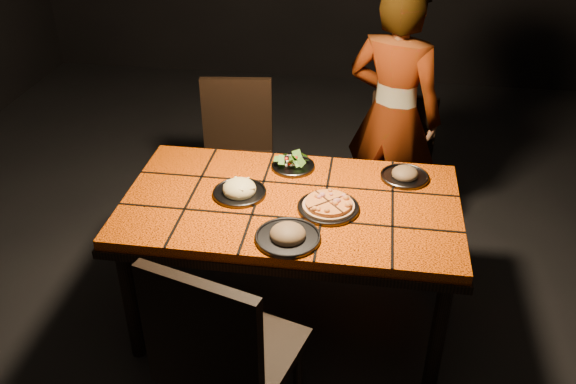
# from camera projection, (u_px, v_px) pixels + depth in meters

# --- Properties ---
(room_shell) EXTENTS (6.04, 7.04, 3.08)m
(room_shell) POSITION_uv_depth(u_px,v_px,m) (291.00, 47.00, 2.51)
(room_shell) COLOR black
(room_shell) RESTS_ON ground
(dining_table) EXTENTS (1.62, 0.92, 0.75)m
(dining_table) POSITION_uv_depth(u_px,v_px,m) (291.00, 214.00, 2.95)
(dining_table) COLOR #E25207
(dining_table) RESTS_ON ground
(chair_near) EXTENTS (0.59, 0.59, 1.04)m
(chair_near) POSITION_uv_depth(u_px,v_px,m) (221.00, 354.00, 2.29)
(chair_near) COLOR black
(chair_near) RESTS_ON ground
(chair_far_left) EXTENTS (0.49, 0.49, 0.96)m
(chair_far_left) POSITION_uv_depth(u_px,v_px,m) (237.00, 147.00, 3.78)
(chair_far_left) COLOR black
(chair_far_left) RESTS_ON ground
(chair_far_right) EXTENTS (0.46, 0.46, 0.88)m
(chair_far_right) POSITION_uv_depth(u_px,v_px,m) (398.00, 158.00, 3.77)
(chair_far_right) COLOR black
(chair_far_right) RESTS_ON ground
(diner) EXTENTS (0.68, 0.57, 1.59)m
(diner) POSITION_uv_depth(u_px,v_px,m) (393.00, 116.00, 3.60)
(diner) COLOR brown
(diner) RESTS_ON ground
(plate_pizza) EXTENTS (0.34, 0.34, 0.04)m
(plate_pizza) POSITION_uv_depth(u_px,v_px,m) (328.00, 206.00, 2.83)
(plate_pizza) COLOR #38383E
(plate_pizza) RESTS_ON dining_table
(plate_pasta) EXTENTS (0.26, 0.26, 0.09)m
(plate_pasta) POSITION_uv_depth(u_px,v_px,m) (239.00, 190.00, 2.94)
(plate_pasta) COLOR #38383E
(plate_pasta) RESTS_ON dining_table
(plate_salad) EXTENTS (0.23, 0.23, 0.07)m
(plate_salad) POSITION_uv_depth(u_px,v_px,m) (293.00, 163.00, 3.16)
(plate_salad) COLOR #38383E
(plate_salad) RESTS_ON dining_table
(plate_mushroom_a) EXTENTS (0.29, 0.29, 0.09)m
(plate_mushroom_a) POSITION_uv_depth(u_px,v_px,m) (288.00, 234.00, 2.63)
(plate_mushroom_a) COLOR #38383E
(plate_mushroom_a) RESTS_ON dining_table
(plate_mushroom_b) EXTENTS (0.24, 0.24, 0.08)m
(plate_mushroom_b) POSITION_uv_depth(u_px,v_px,m) (405.00, 174.00, 3.07)
(plate_mushroom_b) COLOR #38383E
(plate_mushroom_b) RESTS_ON dining_table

